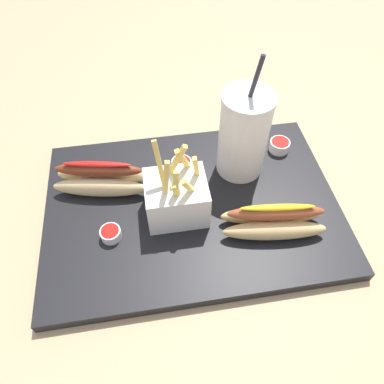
# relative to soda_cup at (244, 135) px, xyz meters

# --- Properties ---
(ground_plane) EXTENTS (2.40, 2.40, 0.02)m
(ground_plane) POSITION_rel_soda_cup_xyz_m (-0.10, -0.07, -0.11)
(ground_plane) COLOR tan
(food_tray) EXTENTS (0.49, 0.34, 0.02)m
(food_tray) POSITION_rel_soda_cup_xyz_m (-0.10, -0.07, -0.09)
(food_tray) COLOR black
(food_tray) RESTS_ON ground_plane
(soda_cup) EXTENTS (0.08, 0.08, 0.22)m
(soda_cup) POSITION_rel_soda_cup_xyz_m (0.00, 0.00, 0.00)
(soda_cup) COLOR white
(soda_cup) RESTS_ON food_tray
(fries_basket) EXTENTS (0.10, 0.08, 0.14)m
(fries_basket) POSITION_rel_soda_cup_xyz_m (-0.12, -0.08, -0.04)
(fries_basket) COLOR white
(fries_basket) RESTS_ON food_tray
(hot_dog_1) EXTENTS (0.17, 0.08, 0.06)m
(hot_dog_1) POSITION_rel_soda_cup_xyz_m (0.02, -0.14, -0.05)
(hot_dog_1) COLOR #DBB775
(hot_dog_1) RESTS_ON food_tray
(hot_dog_2) EXTENTS (0.17, 0.08, 0.06)m
(hot_dog_2) POSITION_rel_soda_cup_xyz_m (-0.24, -0.01, -0.05)
(hot_dog_2) COLOR #E5C689
(hot_dog_2) RESTS_ON food_tray
(ketchup_cup_1) EXTENTS (0.04, 0.04, 0.02)m
(ketchup_cup_1) POSITION_rel_soda_cup_xyz_m (0.09, 0.03, -0.07)
(ketchup_cup_1) COLOR white
(ketchup_cup_1) RESTS_ON food_tray
(ketchup_cup_2) EXTENTS (0.03, 0.03, 0.02)m
(ketchup_cup_2) POSITION_rel_soda_cup_xyz_m (-0.23, -0.11, -0.07)
(ketchup_cup_2) COLOR white
(ketchup_cup_2) RESTS_ON food_tray
(ketchup_cup_3) EXTENTS (0.04, 0.04, 0.02)m
(ketchup_cup_3) POSITION_rel_soda_cup_xyz_m (-0.10, 0.01, -0.07)
(ketchup_cup_3) COLOR white
(ketchup_cup_3) RESTS_ON food_tray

